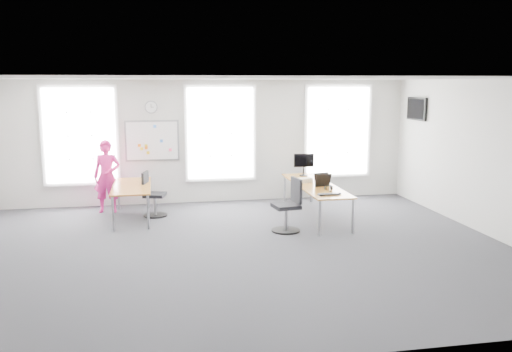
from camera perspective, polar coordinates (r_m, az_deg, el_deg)
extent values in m
plane|color=#2B2A2F|center=(9.73, -2.54, -7.72)|extent=(10.00, 10.00, 0.00)
plane|color=white|center=(9.27, -2.68, 10.24)|extent=(10.00, 10.00, 0.00)
plane|color=silver|center=(13.32, -5.04, 3.64)|extent=(10.00, 0.00, 10.00)
plane|color=silver|center=(5.53, 3.28, -5.23)|extent=(10.00, 0.00, 10.00)
plane|color=silver|center=(11.23, 23.57, 1.68)|extent=(0.00, 10.00, 10.00)
cube|color=white|center=(13.32, -18.02, 4.05)|extent=(1.60, 0.06, 2.20)
cube|color=white|center=(13.31, -3.75, 4.51)|extent=(1.60, 0.06, 2.20)
cube|color=white|center=(13.99, 8.58, 4.68)|extent=(1.60, 0.06, 2.20)
cube|color=#BE8832|center=(11.91, 6.25, -0.96)|extent=(0.80, 2.99, 0.03)
cylinder|color=gray|center=(10.56, 6.71, -4.40)|extent=(0.05, 0.05, 0.70)
cylinder|color=gray|center=(10.77, 10.16, -4.20)|extent=(0.05, 0.05, 0.70)
cylinder|color=gray|center=(13.25, 3.02, -1.41)|extent=(0.05, 0.05, 0.70)
cylinder|color=gray|center=(13.42, 5.83, -1.30)|extent=(0.05, 0.05, 0.70)
cube|color=#BE8832|center=(11.99, -12.95, -1.03)|extent=(0.81, 2.02, 0.03)
cylinder|color=gray|center=(11.16, -14.83, -3.86)|extent=(0.05, 0.05, 0.71)
cylinder|color=gray|center=(11.13, -11.28, -3.76)|extent=(0.05, 0.05, 0.71)
cylinder|color=gray|center=(13.01, -14.25, -1.90)|extent=(0.05, 0.05, 0.71)
cylinder|color=gray|center=(12.98, -11.22, -1.80)|extent=(0.05, 0.05, 0.71)
cylinder|color=black|center=(10.87, 3.15, -5.74)|extent=(0.57, 0.57, 0.03)
cylinder|color=gray|center=(10.81, 3.16, -4.48)|extent=(0.07, 0.07, 0.46)
cube|color=black|center=(10.75, 3.18, -3.18)|extent=(0.55, 0.55, 0.08)
cube|color=black|center=(10.76, 4.27, -1.50)|extent=(0.12, 0.46, 0.49)
cylinder|color=black|center=(12.27, -10.54, -4.07)|extent=(0.53, 0.53, 0.03)
cylinder|color=gray|center=(12.22, -10.57, -3.03)|extent=(0.06, 0.06, 0.43)
cube|color=black|center=(12.17, -10.60, -1.96)|extent=(0.55, 0.55, 0.07)
cube|color=black|center=(12.17, -11.57, -0.63)|extent=(0.16, 0.43, 0.46)
imported|color=#DD227D|center=(12.72, -15.41, -0.04)|extent=(0.65, 0.48, 1.65)
cube|color=white|center=(13.22, -10.87, 3.67)|extent=(1.20, 0.03, 0.90)
cylinder|color=gray|center=(13.16, -10.99, 7.13)|extent=(0.30, 0.04, 0.30)
cube|color=black|center=(13.71, 16.57, 6.80)|extent=(0.06, 0.90, 0.55)
cube|color=black|center=(10.83, 7.63, -1.95)|extent=(0.43, 0.17, 0.02)
ellipsoid|color=black|center=(10.93, 8.82, -1.83)|extent=(0.08, 0.11, 0.04)
cylinder|color=black|center=(11.19, 7.83, -1.60)|extent=(0.07, 0.07, 0.01)
cylinder|color=black|center=(11.32, 7.32, -1.26)|extent=(0.04, 0.08, 0.08)
cylinder|color=black|center=(11.36, 7.94, -1.24)|extent=(0.04, 0.08, 0.08)
cylinder|color=gold|center=(11.32, 7.32, -1.26)|extent=(0.01, 0.09, 0.09)
cube|color=black|center=(11.33, 7.64, -1.02)|extent=(0.15, 0.02, 0.01)
cube|color=black|center=(11.71, 6.95, -0.35)|extent=(0.37, 0.15, 0.29)
cube|color=#DF480D|center=(11.64, 7.07, -0.48)|extent=(0.35, 0.17, 0.26)
cube|color=black|center=(11.62, 7.10, -0.44)|extent=(0.37, 0.17, 0.28)
cube|color=beige|center=(12.13, 5.17, -0.44)|extent=(0.33, 0.29, 0.10)
cylinder|color=black|center=(12.98, 5.02, 0.06)|extent=(0.20, 0.20, 0.02)
cylinder|color=black|center=(12.96, 5.03, 0.49)|extent=(0.04, 0.04, 0.20)
cube|color=black|center=(12.91, 5.06, 1.65)|extent=(0.48, 0.07, 0.32)
cube|color=black|center=(12.89, 5.08, 1.64)|extent=(0.44, 0.04, 0.29)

